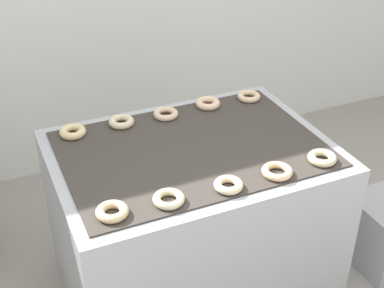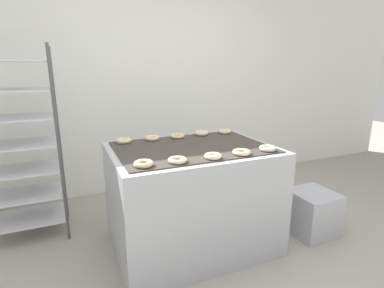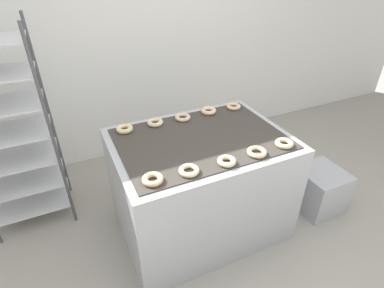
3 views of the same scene
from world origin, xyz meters
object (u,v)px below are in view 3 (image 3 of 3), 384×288
Objects in this scene: donut_near_right at (257,152)px; donut_near_rightmost at (284,143)px; donut_far_right at (209,111)px; fryer_machine at (200,185)px; donut_near_left at (189,170)px; glaze_bin at (319,189)px; donut_far_center at (183,117)px; donut_near_leftmost at (153,179)px; donut_far_leftmost at (125,129)px; donut_near_center at (227,161)px; donut_far_left at (155,122)px; donut_far_rightmost at (234,106)px; baking_rack_cart at (10,133)px.

donut_near_right is 1.04× the size of donut_near_rightmost.
donut_near_rightmost is 0.70m from donut_far_right.
fryer_machine is at bearing 125.31° from donut_near_right.
donut_near_rightmost is (0.71, 0.00, 0.00)m from donut_near_left.
donut_near_left is at bearing -176.59° from glaze_bin.
donut_near_right is 0.67m from donut_far_right.
donut_far_center is 0.98× the size of donut_far_right.
donut_near_left is 0.82m from donut_far_right.
donut_near_leftmost is 0.65m from donut_far_leftmost.
donut_far_leftmost is at bearing 159.10° from glaze_bin.
donut_near_left is at bearing 177.39° from donut_near_center.
donut_near_leftmost is at bearing 179.53° from donut_near_rightmost.
donut_near_rightmost is (0.47, -0.33, 0.44)m from fryer_machine.
donut_near_right is 0.81m from donut_far_left.
donut_far_rightmost reaches higher than glaze_bin.
donut_far_center is at bearing -0.66° from donut_far_leftmost.
donut_near_center is 0.71m from donut_far_left.
fryer_machine is 0.60m from donut_near_right.
donut_near_right is 0.97m from donut_far_leftmost.
donut_far_right reaches higher than glaze_bin.
donut_far_left is at bearing -20.24° from baking_rack_cart.
donut_far_right reaches higher than donut_far_left.
donut_far_leftmost is at bearing 89.87° from donut_near_leftmost.
baking_rack_cart is 4.22× the size of glaze_bin.
donut_far_left reaches higher than fryer_machine.
donut_far_rightmost is (0.47, 0.01, -0.00)m from donut_far_center.
donut_far_rightmost is at bearing 42.62° from donut_near_left.
fryer_machine is at bearing 166.57° from glaze_bin.
donut_far_left is (-1.28, 0.58, 0.68)m from glaze_bin.
baking_rack_cart reaches higher than glaze_bin.
donut_near_rightmost is at bearing 1.77° from donut_near_center.
donut_far_right is (-0.82, 0.59, 0.68)m from glaze_bin.
donut_far_right is at bearing 54.24° from donut_near_left.
donut_far_right reaches higher than donut_far_rightmost.
donut_near_center is 0.92× the size of donut_near_right.
donut_near_center is 0.82m from donut_far_leftmost.
baking_rack_cart is 1.76m from donut_far_rightmost.
donut_near_leftmost is at bearing 178.68° from donut_near_right.
glaze_bin is (2.30, -0.96, -0.64)m from baking_rack_cart.
glaze_bin is at bearing 5.80° from donut_near_right.
glaze_bin is at bearing -44.90° from donut_far_rightmost.
donut_near_leftmost is at bearing 177.30° from donut_near_left.
glaze_bin is at bearing -28.54° from donut_far_center.
fryer_machine is at bearing 91.32° from donut_near_center.
donut_near_left is at bearing 179.32° from donut_near_right.
donut_far_rightmost is at bearing 0.79° from donut_far_center.
donut_near_center is at bearing -178.57° from donut_near_right.
donut_near_rightmost reaches higher than donut_far_rightmost.
glaze_bin is at bearing -22.64° from baking_rack_cart.
glaze_bin is 0.90m from donut_near_rightmost.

